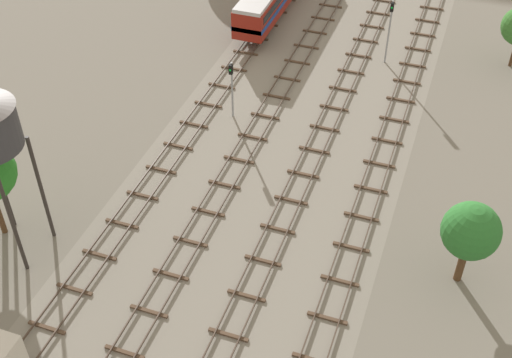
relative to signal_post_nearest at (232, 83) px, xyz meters
The scene contains 9 objects.
ground_plane 11.91m from the signal_post_nearest, 64.25° to the left, with size 480.00×480.00×0.00m, color slate.
ballast_bed 11.91m from the signal_post_nearest, 64.25° to the left, with size 18.96×176.00×0.01m, color gray.
track_far_left 12.00m from the signal_post_nearest, 102.40° to the left, with size 2.40×126.00×0.29m.
track_left 12.00m from the signal_post_nearest, 77.60° to the left, with size 2.40×126.00×0.29m.
track_centre_left 13.92m from the signal_post_nearest, 56.58° to the left, with size 2.40×126.00×0.29m.
track_centre 17.12m from the signal_post_nearest, 42.28° to the left, with size 2.40×126.00×0.29m.
signal_post_nearest is the anchor object (origin of this frame).
signal_post_near 16.04m from the signal_post_nearest, 51.53° to the left, with size 0.28×0.47×5.98m.
lineside_tree_1 22.42m from the signal_post_nearest, 30.98° to the right, with size 3.47×3.47×5.87m.
Camera 1 is at (11.62, 4.41, 31.27)m, focal length 46.78 mm.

